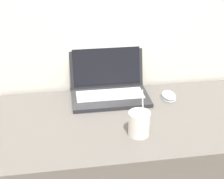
{
  "coord_description": "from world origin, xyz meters",
  "views": [
    {
      "loc": [
        -0.28,
        -0.88,
        1.48
      ],
      "look_at": [
        -0.07,
        0.44,
        0.81
      ],
      "focal_mm": 50.0,
      "sensor_mm": 36.0,
      "label": 1
    }
  ],
  "objects": [
    {
      "name": "drink_cup",
      "position": [
        0.0,
        0.17,
        0.78
      ],
      "size": [
        0.09,
        0.09,
        0.22
      ],
      "color": "silver",
      "rests_on": "desk"
    },
    {
      "name": "laptop",
      "position": [
        -0.07,
        0.54,
        0.78
      ],
      "size": [
        0.38,
        0.28,
        0.23
      ],
      "color": "#232326",
      "rests_on": "desk"
    },
    {
      "name": "computer_mouse",
      "position": [
        0.22,
        0.46,
        0.74
      ],
      "size": [
        0.07,
        0.1,
        0.03
      ],
      "color": "#B2B2B7",
      "rests_on": "desk"
    },
    {
      "name": "desk",
      "position": [
        0.0,
        0.31,
        0.36
      ],
      "size": [
        1.31,
        0.62,
        0.73
      ],
      "color": "#5B5651",
      "rests_on": "ground_plane"
    }
  ]
}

